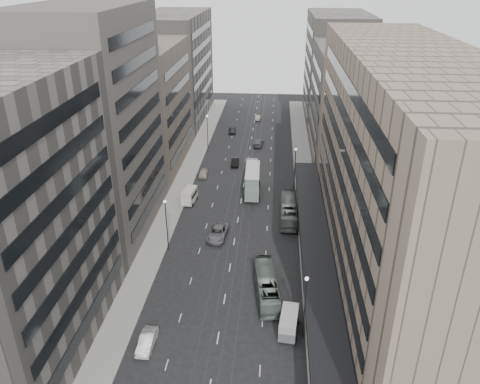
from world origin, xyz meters
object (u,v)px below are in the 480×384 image
(vw_microbus, at_px, (289,322))
(sedan_1, at_px, (147,341))
(bus_far, at_px, (289,210))
(panel_van, at_px, (189,195))
(sedan_2, at_px, (218,233))
(double_decker, at_px, (252,181))
(bus_near, at_px, (266,285))

(vw_microbus, distance_m, sedan_1, 16.24)
(bus_far, relative_size, sedan_1, 2.49)
(vw_microbus, distance_m, panel_van, 36.30)
(panel_van, relative_size, sedan_2, 0.73)
(sedan_2, bearing_deg, sedan_1, -97.30)
(vw_microbus, distance_m, sedan_2, 23.05)
(double_decker, xyz_separation_m, sedan_2, (-4.57, -16.17, -1.85))
(sedan_1, bearing_deg, bus_far, 63.52)
(double_decker, relative_size, panel_van, 2.07)
(sedan_1, relative_size, sedan_2, 0.74)
(vw_microbus, relative_size, sedan_1, 1.08)
(bus_far, xyz_separation_m, sedan_2, (-11.19, -7.14, -0.72))
(sedan_1, bearing_deg, panel_van, 93.43)
(bus_far, distance_m, panel_van, 18.24)
(sedan_2, bearing_deg, bus_far, 37.16)
(vw_microbus, bearing_deg, bus_far, 95.97)
(double_decker, bearing_deg, vw_microbus, -81.81)
(bus_near, height_order, double_decker, double_decker)
(double_decker, bearing_deg, sedan_2, -107.20)
(sedan_2, bearing_deg, panel_van, 124.06)
(double_decker, height_order, sedan_2, double_decker)
(sedan_1, bearing_deg, double_decker, 77.60)
(panel_van, bearing_deg, sedan_1, -80.76)
(bus_near, bearing_deg, vw_microbus, 105.23)
(vw_microbus, relative_size, panel_van, 1.09)
(vw_microbus, bearing_deg, bus_near, 119.51)
(double_decker, xyz_separation_m, sedan_1, (-9.63, -40.15, -1.95))
(bus_near, distance_m, sedan_1, 16.61)
(sedan_2, bearing_deg, double_decker, 78.85)
(double_decker, height_order, vw_microbus, double_decker)
(double_decker, bearing_deg, bus_near, -84.89)
(bus_near, relative_size, vw_microbus, 2.23)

